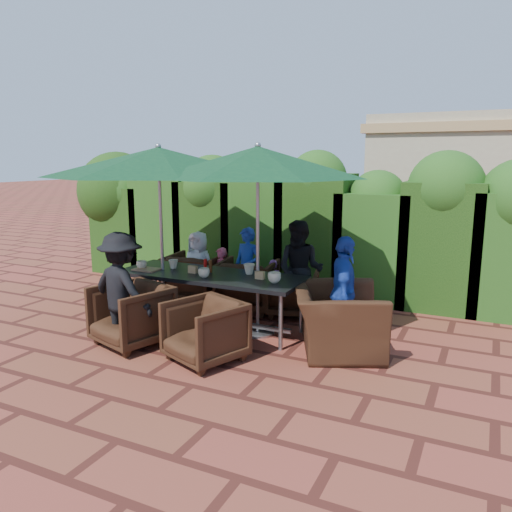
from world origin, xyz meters
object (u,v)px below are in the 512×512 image
at_px(chair_far_mid, 247,282).
at_px(chair_near_right, 205,328).
at_px(umbrella_right, 258,162).
at_px(chair_near_left, 131,312).
at_px(dining_table, 210,279).
at_px(umbrella_left, 159,162).
at_px(chair_end_right, 338,309).
at_px(chair_far_left, 195,275).
at_px(chair_far_right, 293,291).

bearing_deg(chair_far_mid, chair_near_right, 93.69).
relative_size(umbrella_right, chair_far_mid, 3.26).
xyz_separation_m(chair_far_mid, chair_near_left, (-0.63, -1.91, -0.01)).
height_order(dining_table, umbrella_left, umbrella_left).
xyz_separation_m(chair_near_right, chair_end_right, (1.25, 0.97, 0.12)).
relative_size(chair_far_left, chair_near_left, 1.03).
bearing_deg(chair_far_left, chair_far_mid, 171.51).
bearing_deg(umbrella_left, dining_table, 4.26).
bearing_deg(chair_far_left, dining_table, 125.56).
relative_size(umbrella_right, chair_end_right, 2.37).
xyz_separation_m(chair_near_left, chair_end_right, (2.33, 0.91, 0.09)).
height_order(umbrella_right, chair_far_right, umbrella_right).
bearing_deg(umbrella_right, dining_table, -174.78).
height_order(dining_table, umbrella_right, umbrella_right).
xyz_separation_m(dining_table, chair_near_right, (0.52, -1.01, -0.29)).
distance_m(umbrella_left, chair_near_right, 2.42).
relative_size(chair_far_right, chair_end_right, 0.62).
relative_size(umbrella_left, chair_far_mid, 3.58).
xyz_separation_m(chair_far_right, chair_end_right, (0.98, -1.05, 0.14)).
height_order(umbrella_left, chair_near_left, umbrella_left).
bearing_deg(dining_table, chair_end_right, -1.43).
bearing_deg(chair_near_right, chair_near_left, -161.12).
height_order(chair_far_mid, chair_near_right, chair_far_mid).
xyz_separation_m(umbrella_right, chair_far_left, (-1.56, 0.93, -1.79)).
bearing_deg(chair_far_mid, umbrella_right, 114.62).
distance_m(dining_table, chair_near_left, 1.14).
bearing_deg(umbrella_left, chair_near_right, -37.39).
distance_m(umbrella_left, chair_far_mid, 2.21).
height_order(chair_far_mid, chair_end_right, chair_end_right).
xyz_separation_m(dining_table, chair_far_left, (-0.89, 0.99, -0.25)).
relative_size(dining_table, umbrella_left, 0.84).
distance_m(chair_far_left, chair_near_right, 2.45).
bearing_deg(chair_near_left, chair_far_left, 116.89).
distance_m(dining_table, umbrella_left, 1.70).
bearing_deg(chair_far_right, chair_end_right, 118.91).
height_order(chair_far_right, chair_near_left, chair_near_left).
bearing_deg(umbrella_left, chair_far_mid, 51.27).
bearing_deg(chair_near_right, chair_end_right, 59.59).
height_order(chair_far_left, chair_near_left, chair_far_left).
height_order(umbrella_right, chair_near_left, umbrella_right).
bearing_deg(umbrella_left, chair_near_left, -79.05).
bearing_deg(chair_far_mid, chair_far_left, -11.36).
relative_size(dining_table, chair_far_right, 3.52).
distance_m(umbrella_left, chair_near_left, 2.02).
height_order(dining_table, chair_near_left, chair_near_left).
xyz_separation_m(chair_far_right, chair_near_right, (-0.27, -2.02, 0.02)).
distance_m(umbrella_left, chair_far_left, 2.08).
relative_size(chair_near_left, chair_end_right, 0.71).
distance_m(chair_far_mid, chair_near_right, 2.02).
bearing_deg(chair_far_mid, umbrella_left, 42.19).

